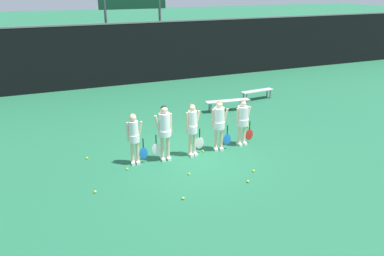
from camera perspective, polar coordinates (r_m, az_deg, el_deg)
name	(u,v)px	position (r m, az deg, el deg)	size (l,w,h in m)	color
ground_plane	(193,154)	(12.28, 0.21, -3.98)	(140.00, 140.00, 0.00)	#216642
fence_windscreen	(126,54)	(20.58, -10.10, 11.03)	(60.00, 0.08, 3.30)	black
scoreboard	(133,2)	(21.32, -9.04, 18.47)	(3.64, 0.15, 5.48)	#515156
bench_courtside	(228,102)	(16.32, 5.48, 3.99)	(1.98, 0.59, 0.47)	#B2B2B7
bench_far	(257,92)	(18.12, 9.91, 5.46)	(1.70, 0.50, 0.44)	#B2B2B7
player_0	(134,135)	(11.41, -8.80, -1.11)	(0.60, 0.33, 1.63)	beige
player_1	(164,128)	(11.50, -4.23, -0.01)	(0.68, 0.40, 1.80)	beige
player_2	(192,126)	(11.81, 0.07, 0.28)	(0.62, 0.33, 1.74)	beige
player_3	(219,122)	(12.23, 4.16, 0.99)	(0.66, 0.40, 1.71)	beige
player_4	(243,119)	(12.74, 7.74, 1.38)	(0.69, 0.41, 1.60)	beige
tennis_ball_0	(127,169)	(11.43, -9.84, -6.17)	(0.07, 0.07, 0.07)	#CCE033
tennis_ball_1	(162,149)	(12.56, -4.61, -3.28)	(0.07, 0.07, 0.07)	#CCE033
tennis_ball_2	(189,174)	(11.00, -0.46, -7.00)	(0.06, 0.06, 0.06)	#CCE033
tennis_ball_3	(203,151)	(12.43, 1.67, -3.50)	(0.07, 0.07, 0.07)	#CCE033
tennis_ball_4	(245,127)	(14.52, 8.08, 0.08)	(0.07, 0.07, 0.07)	#CCE033
tennis_ball_5	(249,127)	(14.61, 8.61, 0.17)	(0.07, 0.07, 0.07)	#CCE033
tennis_ball_6	(248,181)	(10.73, 8.52, -8.05)	(0.07, 0.07, 0.07)	#CCE033
tennis_ball_7	(87,158)	(12.39, -15.73, -4.43)	(0.07, 0.07, 0.07)	#CCE033
tennis_ball_8	(254,171)	(11.31, 9.36, -6.46)	(0.07, 0.07, 0.07)	#CCE033
tennis_ball_9	(183,198)	(9.86, -1.37, -10.65)	(0.07, 0.07, 0.07)	#CCE033
tennis_ball_10	(132,149)	(12.71, -9.15, -3.18)	(0.07, 0.07, 0.07)	#CCE033
tennis_ball_11	(95,192)	(10.46, -14.54, -9.38)	(0.07, 0.07, 0.07)	#CCE033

